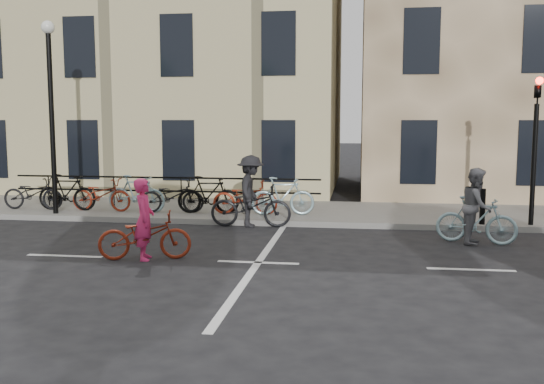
# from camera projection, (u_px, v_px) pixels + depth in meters

# --- Properties ---
(ground) EXTENTS (120.00, 120.00, 0.00)m
(ground) POSITION_uv_depth(u_px,v_px,m) (258.00, 263.00, 11.77)
(ground) COLOR black
(ground) RESTS_ON ground
(sidewalk) EXTENTS (46.00, 4.00, 0.15)m
(sidewalk) POSITION_uv_depth(u_px,v_px,m) (160.00, 209.00, 18.23)
(sidewalk) COLOR slate
(sidewalk) RESTS_ON ground
(building_west) EXTENTS (20.00, 10.00, 10.00)m
(building_west) POSITION_uv_depth(u_px,v_px,m) (96.00, 62.00, 25.21)
(building_west) COLOR #C8BA87
(building_west) RESTS_ON sidewalk
(traffic_light) EXTENTS (0.18, 0.30, 3.90)m
(traffic_light) POSITION_uv_depth(u_px,v_px,m) (536.00, 132.00, 14.87)
(traffic_light) COLOR black
(traffic_light) RESTS_ON sidewalk
(lamp_post) EXTENTS (0.36, 0.36, 5.28)m
(lamp_post) POSITION_uv_depth(u_px,v_px,m) (51.00, 93.00, 16.60)
(lamp_post) COLOR black
(lamp_post) RESTS_ON sidewalk
(bollard_east) EXTENTS (0.14, 0.14, 0.90)m
(bollard_east) POSITION_uv_depth(u_px,v_px,m) (482.00, 206.00, 15.17)
(bollard_east) COLOR black
(bollard_east) RESTS_ON sidewalk
(parked_bikes) EXTENTS (9.35, 1.23, 1.05)m
(parked_bikes) POSITION_uv_depth(u_px,v_px,m) (153.00, 195.00, 17.19)
(parked_bikes) COLOR black
(parked_bikes) RESTS_ON sidewalk
(cyclist_pink) EXTENTS (1.92, 1.08, 1.62)m
(cyclist_pink) POSITION_uv_depth(u_px,v_px,m) (145.00, 232.00, 11.99)
(cyclist_pink) COLOR maroon
(cyclist_pink) RESTS_ON ground
(cyclist_grey) EXTENTS (1.83, 0.98, 1.71)m
(cyclist_grey) POSITION_uv_depth(u_px,v_px,m) (477.00, 213.00, 13.51)
(cyclist_grey) COLOR #8FB3BB
(cyclist_grey) RESTS_ON ground
(cyclist_dark) EXTENTS (2.12, 1.24, 1.86)m
(cyclist_dark) POSITION_uv_depth(u_px,v_px,m) (251.00, 199.00, 15.64)
(cyclist_dark) COLOR black
(cyclist_dark) RESTS_ON ground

